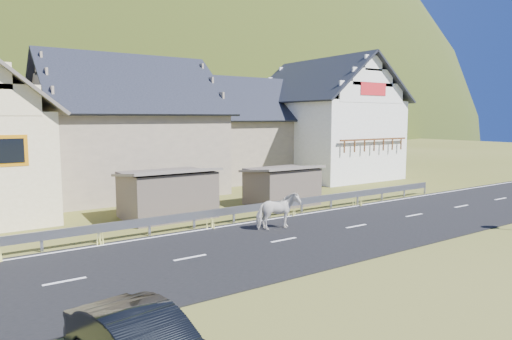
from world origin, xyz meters
TOP-DOWN VIEW (x-y plane):
  - ground at (0.00, 0.00)m, footprint 160.00×160.00m
  - road at (0.00, 0.00)m, footprint 60.00×7.00m
  - lane_markings at (0.00, 0.00)m, footprint 60.00×6.60m
  - guardrail at (-0.00, 3.68)m, footprint 28.10×0.09m
  - shed_left at (-2.00, 6.50)m, footprint 4.30×3.30m
  - shed_right at (4.50, 6.00)m, footprint 3.80×2.90m
  - house_stone_a at (-1.00, 15.00)m, footprint 10.80×9.80m
  - house_stone_b at (9.00, 17.00)m, footprint 9.80×8.80m
  - house_white at (15.00, 14.00)m, footprint 8.80×10.80m
  - horse at (0.85, 1.52)m, footprint 1.13×1.95m

SIDE VIEW (x-z plane):
  - ground at x=0.00m, z-range 0.00..0.00m
  - road at x=0.00m, z-range 0.00..0.04m
  - lane_markings at x=0.00m, z-range 0.04..0.05m
  - guardrail at x=0.00m, z-range 0.19..0.94m
  - horse at x=0.85m, z-range 0.04..1.60m
  - shed_right at x=4.50m, z-range -0.10..2.10m
  - shed_left at x=-2.00m, z-range -0.10..2.30m
  - house_stone_b at x=9.00m, z-range 0.19..8.29m
  - house_stone_a at x=-1.00m, z-range 0.18..9.08m
  - house_white at x=15.00m, z-range 0.21..9.91m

